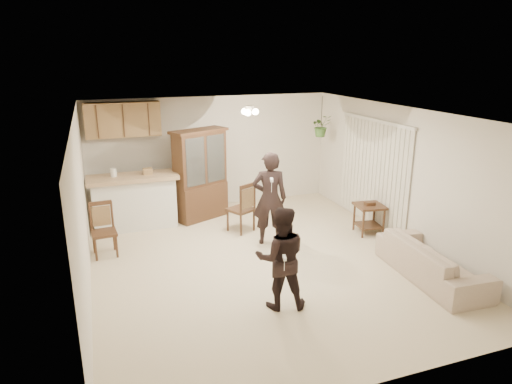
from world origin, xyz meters
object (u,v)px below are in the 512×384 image
object	(u,v)px
chair_bar	(105,241)
chair_hutch_left	(183,199)
china_hutch	(200,175)
side_table	(369,218)
chair_hutch_right	(241,217)
sofa	(432,256)
adult	(270,197)
child	(281,262)

from	to	relation	value
chair_bar	chair_hutch_left	distance (m)	2.40
china_hutch	side_table	size ratio (longest dim) A/B	2.96
china_hutch	chair_hutch_right	world-z (taller)	china_hutch
sofa	adult	size ratio (longest dim) A/B	1.04
adult	chair_hutch_right	xyz separation A→B (m)	(-0.31, 0.76, -0.62)
child	chair_bar	size ratio (longest dim) A/B	1.43
child	china_hutch	world-z (taller)	china_hutch
chair_bar	chair_hutch_left	bearing A→B (deg)	40.48
china_hutch	chair_hutch_left	xyz separation A→B (m)	(-0.32, 0.37, -0.61)
side_table	china_hutch	bearing A→B (deg)	145.73
china_hutch	chair_hutch_left	world-z (taller)	china_hutch
chair_hutch_left	child	bearing A→B (deg)	-34.33
sofa	chair_bar	xyz separation A→B (m)	(-4.78, 2.61, -0.10)
chair_hutch_right	side_table	bearing A→B (deg)	130.41
china_hutch	sofa	bearing A→B (deg)	-79.08
child	chair_bar	xyz separation A→B (m)	(-2.23, 2.58, -0.41)
chair_hutch_left	chair_bar	bearing A→B (deg)	-86.65
adult	side_table	xyz separation A→B (m)	(2.01, -0.20, -0.60)
adult	chair_hutch_left	bearing A→B (deg)	-43.51
adult	china_hutch	bearing A→B (deg)	-46.37
china_hutch	chair_hutch_right	bearing A→B (deg)	-85.06
adult	chair_hutch_left	size ratio (longest dim) A/B	1.52
side_table	chair_bar	bearing A→B (deg)	172.44
sofa	chair_bar	size ratio (longest dim) A/B	1.99
adult	child	xyz separation A→B (m)	(-0.67, -2.13, -0.22)
chair_bar	chair_hutch_right	world-z (taller)	chair_hutch_right
chair_hutch_left	chair_hutch_right	world-z (taller)	chair_hutch_left
child	side_table	distance (m)	3.32
child	chair_hutch_left	bearing A→B (deg)	-67.45
china_hutch	side_table	xyz separation A→B (m)	(2.88, -1.96, -0.64)
side_table	chair_hutch_left	xyz separation A→B (m)	(-3.21, 2.34, 0.03)
side_table	chair_bar	distance (m)	4.95
side_table	adult	bearing A→B (deg)	174.27
adult	side_table	size ratio (longest dim) A/B	2.78
adult	chair_bar	xyz separation A→B (m)	(-2.90, 0.45, -0.63)
chair_bar	chair_hutch_left	world-z (taller)	chair_hutch_left
adult	child	bearing A→B (deg)	89.82
sofa	chair_bar	distance (m)	5.45
chair_bar	adult	bearing A→B (deg)	-13.10
adult	sofa	bearing A→B (deg)	148.31
adult	side_table	world-z (taller)	adult
chair_bar	chair_hutch_right	distance (m)	2.60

